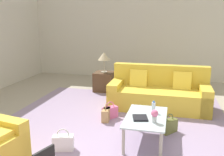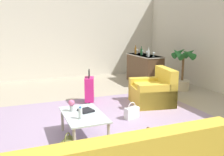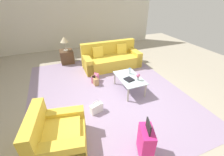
% 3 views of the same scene
% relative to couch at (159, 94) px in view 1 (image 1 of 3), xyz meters
% --- Properties ---
extents(ground_plane, '(12.00, 12.00, 0.00)m').
position_rel_couch_xyz_m(ground_plane, '(-2.20, 0.60, -0.31)').
color(ground_plane, '#A89E89').
extents(wall_right, '(0.12, 8.00, 3.10)m').
position_rel_couch_xyz_m(wall_right, '(2.86, 0.60, 1.24)').
color(wall_right, beige).
rests_on(wall_right, ground).
extents(area_rug, '(5.20, 4.40, 0.01)m').
position_rel_couch_xyz_m(area_rug, '(-1.60, 0.80, -0.31)').
color(area_rug, '#9984A3').
rests_on(area_rug, ground).
extents(couch, '(0.95, 2.21, 0.95)m').
position_rel_couch_xyz_m(couch, '(0.00, 0.00, 0.00)').
color(couch, gold).
rests_on(couch, ground).
extents(coffee_table, '(1.06, 0.65, 0.45)m').
position_rel_couch_xyz_m(coffee_table, '(-1.80, 0.10, 0.08)').
color(coffee_table, silver).
rests_on(coffee_table, ground).
extents(water_bottle, '(0.06, 0.06, 0.20)m').
position_rel_couch_xyz_m(water_bottle, '(-1.60, -0.00, 0.23)').
color(water_bottle, silver).
rests_on(water_bottle, coffee_table).
extents(coffee_table_book, '(0.29, 0.28, 0.03)m').
position_rel_couch_xyz_m(coffee_table_book, '(-1.92, 0.18, 0.15)').
color(coffee_table_book, black).
rests_on(coffee_table_book, coffee_table).
extents(flower_vase, '(0.11, 0.11, 0.21)m').
position_rel_couch_xyz_m(flower_vase, '(-2.02, -0.05, 0.26)').
color(flower_vase, '#B2B7BC').
rests_on(flower_vase, coffee_table).
extents(side_table, '(0.53, 0.53, 0.54)m').
position_rel_couch_xyz_m(side_table, '(1.00, 1.60, -0.04)').
color(side_table, '#513823').
rests_on(side_table, ground).
extents(table_lamp, '(0.34, 0.34, 0.56)m').
position_rel_couch_xyz_m(table_lamp, '(1.00, 1.60, 0.66)').
color(table_lamp, '#ADA899').
rests_on(table_lamp, side_table).
extents(handbag_tan, '(0.33, 0.17, 0.36)m').
position_rel_couch_xyz_m(handbag_tan, '(-1.08, 0.97, -0.18)').
color(handbag_tan, tan).
rests_on(handbag_tan, ground).
extents(handbag_olive, '(0.34, 0.31, 0.36)m').
position_rel_couch_xyz_m(handbag_olive, '(-1.35, -0.27, -0.18)').
color(handbag_olive, olive).
rests_on(handbag_olive, ground).
extents(handbag_pink, '(0.34, 0.31, 0.36)m').
position_rel_couch_xyz_m(handbag_pink, '(-0.95, 0.92, -0.18)').
color(handbag_pink, pink).
rests_on(handbag_pink, ground).
extents(handbag_white, '(0.22, 0.35, 0.36)m').
position_rel_couch_xyz_m(handbag_white, '(-2.38, 1.30, -0.18)').
color(handbag_white, white).
rests_on(handbag_white, ground).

